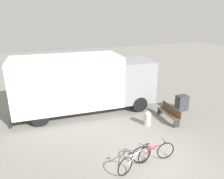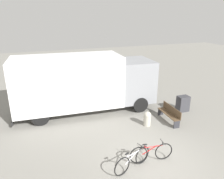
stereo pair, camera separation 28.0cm
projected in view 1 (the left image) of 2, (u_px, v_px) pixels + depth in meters
The scene contains 7 objects.
ground_plane at pixel (156, 160), 8.91m from camera, with size 60.00×60.00×0.00m, color gray.
delivery_truck at pixel (83, 82), 12.83m from camera, with size 8.42×3.01×3.42m.
park_bench at pixel (169, 113), 12.10m from camera, with size 0.49×1.76×0.87m.
bicycle_near at pixel (135, 160), 8.32m from camera, with size 1.74×0.69×0.85m.
bicycle_middle at pixel (153, 152), 8.78m from camera, with size 1.82×0.44×0.85m.
bollard_near_bench at pixel (147, 118), 11.63m from camera, with size 0.40×0.40×0.79m.
utility_box at pixel (182, 103), 13.40m from camera, with size 0.69×0.49×0.96m.
Camera 1 is at (-4.44, -6.25, 5.68)m, focal length 35.00 mm.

